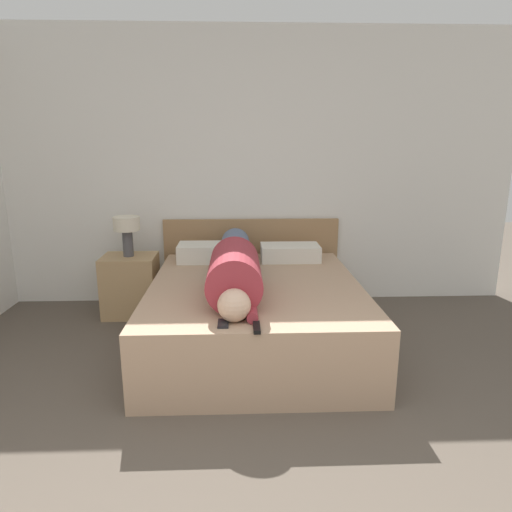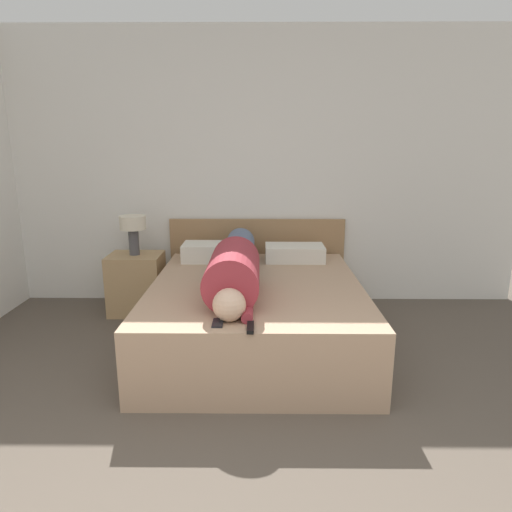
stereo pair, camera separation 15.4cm
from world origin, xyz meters
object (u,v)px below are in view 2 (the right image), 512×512
pillow_near_headboard (214,252)px  cell_phone (218,323)px  nightstand (137,284)px  table_lamp (133,227)px  bed (256,314)px  pillow_second (295,253)px  tv_remote (250,327)px  person_lying (235,266)px

pillow_near_headboard → cell_phone: size_ratio=4.29×
nightstand → cell_phone: bearing=-59.4°
nightstand → table_lamp: (0.00, 0.00, 0.54)m
bed → pillow_second: (0.34, 0.70, 0.33)m
pillow_second → table_lamp: bearing=179.4°
pillow_near_headboard → cell_phone: 1.52m
nightstand → pillow_near_headboard: pillow_near_headboard is taller
table_lamp → nightstand: bearing=0.0°
pillow_near_headboard → tv_remote: 1.63m
pillow_near_headboard → cell_phone: bearing=-83.5°
pillow_near_headboard → tv_remote: bearing=-77.0°
pillow_second → pillow_near_headboard: bearing=-180.0°
nightstand → cell_phone: 1.79m
person_lying → pillow_near_headboard: (-0.24, 0.76, -0.08)m
pillow_near_headboard → tv_remote: pillow_near_headboard is taller
nightstand → pillow_near_headboard: bearing=-1.2°
nightstand → table_lamp: table_lamp is taller
pillow_second → tv_remote: pillow_second is taller
person_lying → pillow_second: (0.50, 0.76, -0.09)m
bed → person_lying: 0.45m
pillow_second → cell_phone: 1.61m
bed → cell_phone: cell_phone is taller
table_lamp → person_lying: size_ratio=0.20×
cell_phone → table_lamp: bearing=120.6°
nightstand → tv_remote: size_ratio=3.72×
pillow_near_headboard → table_lamp: bearing=178.8°
nightstand → pillow_near_headboard: 0.79m
table_lamp → pillow_second: (1.47, -0.02, -0.23)m
nightstand → cell_phone: (0.90, -1.52, 0.24)m
tv_remote → cell_phone: 0.21m
person_lying → cell_phone: person_lying is taller
nightstand → pillow_near_headboard: size_ratio=1.00×
cell_phone → pillow_second: bearing=69.5°
pillow_near_headboard → pillow_second: size_ratio=1.05×
person_lying → cell_phone: (-0.07, -0.74, -0.15)m
bed → nightstand: size_ratio=3.41×
tv_remote → nightstand: bearing=124.4°
table_lamp → tv_remote: (1.10, -1.60, -0.29)m
person_lying → pillow_second: bearing=56.8°
table_lamp → bed: bearing=-32.4°
bed → pillow_near_headboard: (-0.39, 0.70, 0.33)m
bed → cell_phone: (-0.22, -0.81, 0.26)m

